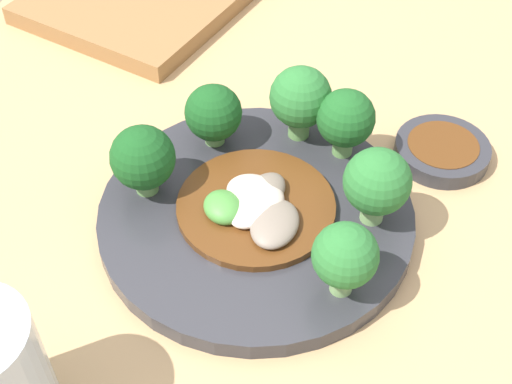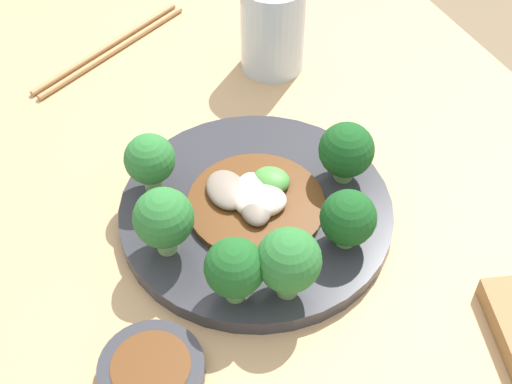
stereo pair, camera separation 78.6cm
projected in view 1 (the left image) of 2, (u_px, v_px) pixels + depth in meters
plate at (256, 216)px, 0.58m from camera, size 0.26×0.26×0.02m
broccoli_east at (301, 98)px, 0.61m from camera, size 0.05×0.05×0.07m
broccoli_northeast at (213, 113)px, 0.61m from camera, size 0.05×0.05×0.06m
broccoli_southwest at (345, 257)px, 0.49m from camera, size 0.05×0.05×0.06m
broccoli_southeast at (346, 119)px, 0.60m from camera, size 0.05×0.05×0.06m
broccoli_south at (377, 183)px, 0.54m from camera, size 0.05×0.05×0.07m
broccoli_north at (143, 158)px, 0.57m from camera, size 0.05×0.05×0.06m
stirfry_center at (256, 205)px, 0.57m from camera, size 0.13×0.13×0.02m
sauce_dish at (442, 150)px, 0.64m from camera, size 0.08×0.08×0.02m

